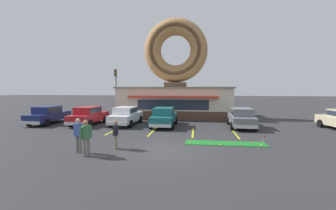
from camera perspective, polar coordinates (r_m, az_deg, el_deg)
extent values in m
plane|color=#2D2D30|center=(11.92, -1.35, -11.53)|extent=(160.00, 160.00, 0.00)
cube|color=brown|center=(25.60, 1.90, -1.90)|extent=(12.00, 6.00, 0.90)
cube|color=beige|center=(25.47, 1.91, 1.68)|extent=(12.00, 6.00, 2.30)
cube|color=gray|center=(25.44, 1.92, 4.45)|extent=(12.30, 6.30, 0.16)
cube|color=red|center=(22.18, 1.10, 2.04)|extent=(9.00, 0.60, 0.20)
cube|color=#232D3D|center=(22.51, 1.17, 0.04)|extent=(7.20, 0.03, 1.00)
cube|color=brown|center=(25.45, 1.92, 5.19)|extent=(2.40, 1.80, 0.50)
torus|color=#B27F4C|center=(25.78, 1.94, 13.67)|extent=(7.10, 1.90, 7.10)
torus|color=tan|center=(25.36, 1.85, 13.82)|extent=(6.25, 1.05, 6.24)
cube|color=#197523|center=(13.77, 14.34, -9.42)|extent=(4.65, 1.11, 0.03)
torus|color=#E5C666|center=(13.33, 13.20, -9.71)|extent=(0.13, 0.13, 0.04)
torus|color=#E5C666|center=(13.86, 22.58, -9.39)|extent=(0.13, 0.13, 0.04)
torus|color=#D8667F|center=(14.15, 16.66, -8.95)|extent=(0.13, 0.13, 0.04)
torus|color=brown|center=(13.58, 17.92, -9.55)|extent=(0.13, 0.13, 0.04)
torus|color=#D8667F|center=(14.35, 20.70, -8.87)|extent=(0.13, 0.13, 0.04)
torus|color=#D17F47|center=(13.58, 5.82, -9.35)|extent=(0.13, 0.13, 0.04)
sphere|color=white|center=(13.51, 10.37, -9.46)|extent=(0.04, 0.04, 0.04)
cylinder|color=silver|center=(14.01, 22.95, -8.17)|extent=(0.01, 0.01, 0.55)
cube|color=red|center=(13.98, 23.22, -7.26)|extent=(0.12, 0.01, 0.08)
cube|color=silver|center=(23.68, 34.99, -3.30)|extent=(1.67, 0.21, 0.24)
cylinder|color=black|center=(22.50, 34.21, -3.89)|extent=(0.26, 0.65, 0.64)
cube|color=slate|center=(19.49, 18.09, -3.50)|extent=(1.91, 4.46, 0.68)
cube|color=slate|center=(19.27, 18.20, -1.67)|extent=(1.63, 2.15, 0.60)
cube|color=#232D3D|center=(19.27, 18.20, -1.62)|extent=(1.65, 2.07, 0.36)
cube|color=silver|center=(21.71, 17.18, -3.32)|extent=(1.67, 0.16, 0.24)
cube|color=silver|center=(17.35, 19.19, -5.29)|extent=(1.67, 0.16, 0.24)
cylinder|color=black|center=(20.77, 15.09, -3.90)|extent=(0.24, 0.65, 0.64)
cylinder|color=black|center=(21.02, 19.88, -3.91)|extent=(0.24, 0.65, 0.64)
cylinder|color=black|center=(18.09, 15.95, -5.14)|extent=(0.24, 0.65, 0.64)
cylinder|color=black|center=(18.38, 21.43, -5.13)|extent=(0.24, 0.65, 0.64)
cube|color=silver|center=(20.13, -10.57, -3.11)|extent=(1.94, 4.47, 0.68)
cube|color=silver|center=(19.92, -10.74, -1.34)|extent=(1.64, 2.16, 0.60)
cube|color=#232D3D|center=(19.91, -10.75, -1.28)|extent=(1.66, 2.08, 0.36)
cube|color=silver|center=(22.25, -8.57, -2.99)|extent=(1.67, 0.17, 0.24)
cube|color=silver|center=(18.11, -13.01, -4.76)|extent=(1.67, 0.17, 0.24)
cylinder|color=black|center=(21.75, -11.49, -3.46)|extent=(0.25, 0.65, 0.64)
cylinder|color=black|center=(21.18, -7.04, -3.62)|extent=(0.25, 0.65, 0.64)
cylinder|color=black|center=(19.26, -14.43, -4.54)|extent=(0.25, 0.65, 0.64)
cylinder|color=black|center=(18.61, -9.46, -4.77)|extent=(0.25, 0.65, 0.64)
cube|color=maroon|center=(21.09, -19.46, -2.94)|extent=(2.03, 4.50, 0.68)
cube|color=maroon|center=(20.89, -19.72, -1.25)|extent=(1.69, 2.19, 0.60)
cube|color=#232D3D|center=(20.89, -19.72, -1.20)|extent=(1.71, 2.11, 0.36)
cube|color=silver|center=(23.05, -16.64, -2.87)|extent=(1.67, 0.21, 0.24)
cube|color=silver|center=(19.26, -22.81, -4.45)|extent=(1.67, 0.21, 0.24)
cylinder|color=black|center=(22.74, -19.61, -3.29)|extent=(0.26, 0.65, 0.64)
cylinder|color=black|center=(21.90, -15.64, -3.48)|extent=(0.26, 0.65, 0.64)
cylinder|color=black|center=(20.47, -23.51, -4.24)|extent=(0.26, 0.65, 0.64)
cylinder|color=black|center=(19.53, -19.23, -4.52)|extent=(0.26, 0.65, 0.64)
cube|color=navy|center=(23.18, -28.04, -2.57)|extent=(1.85, 4.43, 0.68)
cube|color=navy|center=(23.00, -28.32, -1.03)|extent=(1.60, 2.13, 0.60)
cube|color=#232D3D|center=(23.00, -28.32, -0.98)|extent=(1.62, 2.05, 0.36)
cube|color=silver|center=(25.02, -24.98, -2.53)|extent=(1.67, 0.13, 0.24)
cube|color=silver|center=(21.48, -31.56, -3.87)|extent=(1.67, 0.13, 0.24)
cylinder|color=black|center=(24.83, -27.77, -2.91)|extent=(0.23, 0.64, 0.64)
cylinder|color=black|center=(23.83, -24.35, -3.08)|extent=(0.23, 0.64, 0.64)
cylinder|color=black|center=(22.71, -31.85, -3.72)|extent=(0.23, 0.64, 0.64)
cylinder|color=black|center=(21.62, -28.28, -3.96)|extent=(0.23, 0.64, 0.64)
cube|color=#196066|center=(19.03, -0.98, -3.47)|extent=(1.77, 4.41, 0.68)
cube|color=#196066|center=(18.80, -1.05, -1.60)|extent=(1.57, 2.10, 0.60)
cube|color=#232D3D|center=(18.80, -1.05, -1.54)|extent=(1.59, 2.02, 0.36)
cube|color=silver|center=(21.25, -0.12, -3.29)|extent=(1.67, 0.11, 0.24)
cube|color=silver|center=(16.88, -2.06, -5.31)|extent=(1.67, 0.11, 0.24)
cylinder|color=black|center=(20.55, -2.87, -3.84)|extent=(0.22, 0.64, 0.64)
cylinder|color=black|center=(20.31, 2.03, -3.93)|extent=(0.22, 0.64, 0.64)
cylinder|color=black|center=(17.90, -4.40, -5.09)|extent=(0.22, 0.64, 0.64)
cylinder|color=black|center=(17.63, 1.23, -5.22)|extent=(0.22, 0.64, 0.64)
cylinder|color=slate|center=(11.55, -20.46, -10.14)|extent=(0.15, 0.15, 0.86)
cylinder|color=slate|center=(11.63, -19.56, -10.01)|extent=(0.15, 0.15, 0.86)
cube|color=#386B42|center=(11.43, -20.11, -6.45)|extent=(0.42, 0.45, 0.63)
cylinder|color=#386B42|center=(11.33, -21.26, -6.74)|extent=(0.10, 0.10, 0.58)
cylinder|color=#386B42|center=(11.54, -18.97, -6.48)|extent=(0.10, 0.10, 0.58)
sphere|color=#9E7051|center=(11.35, -20.17, -4.17)|extent=(0.23, 0.23, 0.23)
cylinder|color=slate|center=(12.38, -22.07, -9.20)|extent=(0.15, 0.15, 0.86)
cylinder|color=slate|center=(12.24, -21.39, -9.33)|extent=(0.15, 0.15, 0.86)
cube|color=#33478C|center=(12.16, -21.83, -5.85)|extent=(0.43, 0.33, 0.63)
cylinder|color=#33478C|center=(12.34, -22.66, -5.88)|extent=(0.10, 0.10, 0.58)
cylinder|color=#33478C|center=(11.99, -20.97, -6.12)|extent=(0.10, 0.10, 0.58)
sphere|color=tan|center=(12.09, -21.90, -3.71)|extent=(0.23, 0.23, 0.23)
cylinder|color=#7F7056|center=(12.58, -13.03, -9.01)|extent=(0.15, 0.15, 0.76)
cylinder|color=#7F7056|center=(12.39, -13.16, -9.22)|extent=(0.15, 0.15, 0.76)
cube|color=black|center=(12.35, -13.15, -6.15)|extent=(0.32, 0.42, 0.56)
cylinder|color=black|center=(12.59, -12.98, -6.06)|extent=(0.10, 0.10, 0.51)
cylinder|color=black|center=(12.11, -13.31, -6.49)|extent=(0.10, 0.10, 0.51)
sphere|color=#9E7051|center=(12.28, -13.18, -4.27)|extent=(0.20, 0.20, 0.20)
cylinder|color=#51565B|center=(22.86, 17.76, -2.81)|extent=(0.56, 0.56, 0.95)
torus|color=#303437|center=(22.81, 17.79, -1.63)|extent=(0.57, 0.57, 0.05)
cylinder|color=#595B60|center=(31.49, -13.02, 3.64)|extent=(0.16, 0.16, 5.80)
cube|color=black|center=(31.39, -13.21, 7.93)|extent=(0.28, 0.24, 0.90)
sphere|color=red|center=(31.29, -13.30, 8.49)|extent=(0.18, 0.18, 0.18)
sphere|color=orange|center=(31.27, -13.29, 7.94)|extent=(0.18, 0.18, 0.18)
sphere|color=green|center=(31.26, -13.28, 7.39)|extent=(0.18, 0.18, 0.18)
cube|color=yellow|center=(17.80, -13.48, -6.29)|extent=(0.12, 3.60, 0.01)
cube|color=yellow|center=(16.97, -3.91, -6.70)|extent=(0.12, 3.60, 0.01)
cube|color=yellow|center=(16.66, 6.34, -6.93)|extent=(0.12, 3.60, 0.01)
cube|color=yellow|center=(16.88, 16.65, -6.94)|extent=(0.12, 3.60, 0.01)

